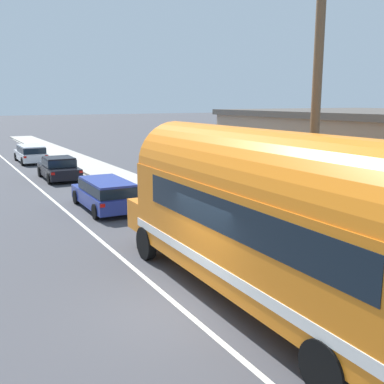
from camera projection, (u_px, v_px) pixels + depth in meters
ground_plane at (182, 309)px, 10.55m from camera, size 300.00×300.00×0.00m
lane_markings at (95, 202)px, 21.62m from camera, size 3.67×80.00×0.01m
sidewalk_slab at (175, 202)px, 21.44m from camera, size 2.73×90.00×0.15m
utility_pole at (316, 113)px, 11.68m from camera, size 1.80×0.24×8.50m
painted_bus at (277, 214)px, 9.95m from camera, size 2.72×12.04×4.12m
car_lead at (106, 192)px, 19.99m from camera, size 1.99×4.68×1.37m
car_second at (59, 167)px, 27.86m from camera, size 2.00×4.47×1.37m
car_third at (31, 153)px, 35.34m from camera, size 1.92×4.84×1.37m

